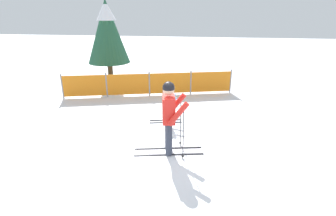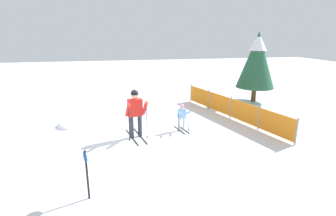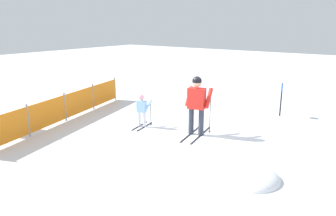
% 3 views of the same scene
% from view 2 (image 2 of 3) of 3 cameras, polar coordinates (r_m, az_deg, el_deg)
% --- Properties ---
extents(ground_plane, '(60.00, 60.00, 0.00)m').
position_cam_2_polar(ground_plane, '(10.18, -7.60, -5.96)').
color(ground_plane, white).
extents(skier_adult, '(1.76, 0.84, 1.82)m').
position_cam_2_polar(skier_adult, '(9.68, -7.14, -0.31)').
color(skier_adult, black).
rests_on(skier_adult, ground_plane).
extents(skier_child, '(1.05, 0.53, 1.09)m').
position_cam_2_polar(skier_child, '(10.45, 3.03, -1.54)').
color(skier_child, black).
rests_on(skier_child, ground_plane).
extents(safety_fence, '(6.75, 1.86, 1.01)m').
position_cam_2_polar(safety_fence, '(12.35, 13.49, 0.13)').
color(safety_fence, gray).
rests_on(safety_fence, ground_plane).
extents(conifer_far, '(2.10, 2.10, 3.89)m').
position_cam_2_polar(conifer_far, '(15.55, 18.79, 10.03)').
color(conifer_far, '#4C3823').
rests_on(conifer_far, ground_plane).
extents(trail_marker, '(0.27, 0.13, 1.23)m').
position_cam_2_polar(trail_marker, '(6.45, -17.32, -12.55)').
color(trail_marker, black).
rests_on(trail_marker, ground_plane).
extents(snow_mound, '(1.25, 1.06, 0.50)m').
position_cam_2_polar(snow_mound, '(11.90, -20.54, -3.61)').
color(snow_mound, white).
rests_on(snow_mound, ground_plane).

